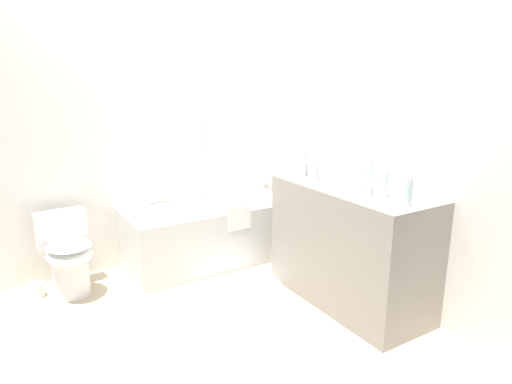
% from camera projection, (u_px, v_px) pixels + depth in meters
% --- Properties ---
extents(ground_plane, '(3.64, 3.64, 0.00)m').
position_uv_depth(ground_plane, '(211.00, 326.00, 3.01)').
color(ground_plane, '#C1AD8E').
extents(wall_back_tiled, '(3.02, 0.10, 2.49)m').
position_uv_depth(wall_back_tiled, '(138.00, 124.00, 3.82)').
color(wall_back_tiled, silver).
rests_on(wall_back_tiled, ground_plane).
extents(wall_right_mirror, '(0.10, 3.04, 2.49)m').
position_uv_depth(wall_right_mirror, '(368.00, 130.00, 3.38)').
color(wall_right_mirror, silver).
rests_on(wall_right_mirror, ground_plane).
extents(bathtub, '(1.49, 0.65, 1.30)m').
position_uv_depth(bathtub, '(211.00, 231.00, 4.01)').
color(bathtub, silver).
rests_on(bathtub, ground_plane).
extents(toilet, '(0.38, 0.50, 0.65)m').
position_uv_depth(toilet, '(68.00, 256.00, 3.39)').
color(toilet, white).
rests_on(toilet, ground_plane).
extents(vanity_counter, '(0.55, 1.24, 0.88)m').
position_uv_depth(vanity_counter, '(349.00, 246.00, 3.26)').
color(vanity_counter, gray).
rests_on(vanity_counter, ground_plane).
extents(sink_basin, '(0.32, 0.32, 0.06)m').
position_uv_depth(sink_basin, '(343.00, 182.00, 3.17)').
color(sink_basin, white).
rests_on(sink_basin, vanity_counter).
extents(sink_faucet, '(0.12, 0.15, 0.08)m').
position_uv_depth(sink_faucet, '(362.00, 178.00, 3.27)').
color(sink_faucet, '#A6A6AB').
rests_on(sink_faucet, vanity_counter).
extents(water_bottle_0, '(0.06, 0.06, 0.22)m').
position_uv_depth(water_bottle_0, '(326.00, 166.00, 3.34)').
color(water_bottle_0, silver).
rests_on(water_bottle_0, vanity_counter).
extents(water_bottle_1, '(0.06, 0.06, 0.23)m').
position_uv_depth(water_bottle_1, '(302.00, 163.00, 3.47)').
color(water_bottle_1, silver).
rests_on(water_bottle_1, vanity_counter).
extents(water_bottle_2, '(0.07, 0.07, 0.20)m').
position_uv_depth(water_bottle_2, '(382.00, 184.00, 2.86)').
color(water_bottle_2, silver).
rests_on(water_bottle_2, vanity_counter).
extents(water_bottle_3, '(0.07, 0.07, 0.20)m').
position_uv_depth(water_bottle_3, '(314.00, 167.00, 3.37)').
color(water_bottle_3, silver).
rests_on(water_bottle_3, vanity_counter).
extents(water_bottle_4, '(0.06, 0.06, 0.20)m').
position_uv_depth(water_bottle_4, '(407.00, 192.00, 2.67)').
color(water_bottle_4, silver).
rests_on(water_bottle_4, vanity_counter).
extents(water_bottle_5, '(0.07, 0.07, 0.24)m').
position_uv_depth(water_bottle_5, '(368.00, 177.00, 2.97)').
color(water_bottle_5, silver).
rests_on(water_bottle_5, vanity_counter).
extents(drinking_glass_0, '(0.07, 0.07, 0.10)m').
position_uv_depth(drinking_glass_0, '(398.00, 194.00, 2.76)').
color(drinking_glass_0, white).
rests_on(drinking_glass_0, vanity_counter).
extents(drinking_glass_1, '(0.07, 0.07, 0.09)m').
position_uv_depth(drinking_glass_1, '(367.00, 189.00, 2.91)').
color(drinking_glass_1, white).
rests_on(drinking_glass_1, vanity_counter).
extents(drinking_glass_2, '(0.06, 0.06, 0.09)m').
position_uv_depth(drinking_glass_2, '(307.00, 169.00, 3.54)').
color(drinking_glass_2, white).
rests_on(drinking_glass_2, vanity_counter).
extents(bath_mat, '(0.61, 0.36, 0.01)m').
position_uv_depth(bath_mat, '(238.00, 283.00, 3.62)').
color(bath_mat, white).
rests_on(bath_mat, ground_plane).
extents(toilet_paper_roll, '(0.11, 0.11, 0.12)m').
position_uv_depth(toilet_paper_roll, '(36.00, 290.00, 3.39)').
color(toilet_paper_roll, white).
rests_on(toilet_paper_roll, ground_plane).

